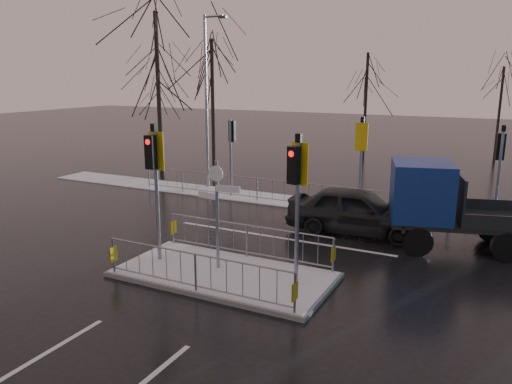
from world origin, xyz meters
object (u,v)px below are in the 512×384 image
at_px(traffic_island, 223,263).
at_px(car_far_lane, 357,211).
at_px(flatbed_truck, 448,203).
at_px(street_lamp_left, 207,96).

xyz_separation_m(traffic_island, car_far_lane, (2.21, 5.47, 0.44)).
distance_m(car_far_lane, flatbed_truck, 3.05).
bearing_deg(flatbed_truck, traffic_island, -134.17).
relative_size(car_far_lane, street_lamp_left, 0.59).
height_order(car_far_lane, flatbed_truck, flatbed_truck).
bearing_deg(car_far_lane, traffic_island, 153.58).
bearing_deg(traffic_island, car_far_lane, 67.96).
bearing_deg(traffic_island, street_lamp_left, 124.07).
bearing_deg(flatbed_truck, street_lamp_left, 160.32).
distance_m(traffic_island, car_far_lane, 5.92).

